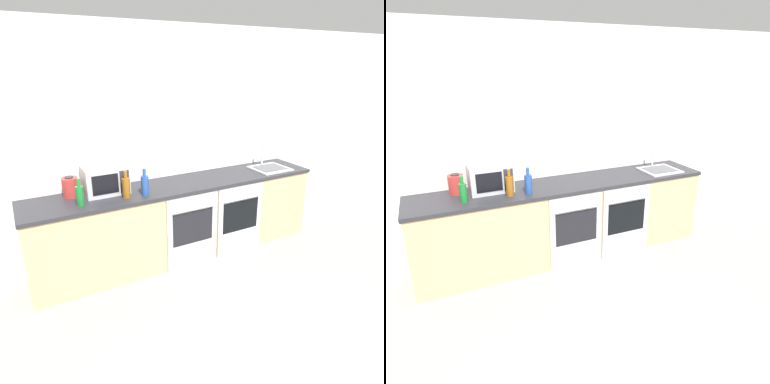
% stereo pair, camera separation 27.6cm
% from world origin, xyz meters
% --- Properties ---
extents(ground_plane, '(16.00, 16.00, 0.00)m').
position_xyz_m(ground_plane, '(0.00, 0.00, 0.00)').
color(ground_plane, gray).
extents(wall_back, '(10.00, 0.06, 2.60)m').
position_xyz_m(wall_back, '(0.00, 2.29, 1.30)').
color(wall_back, silver).
rests_on(wall_back, ground_plane).
extents(counter_back, '(3.42, 0.63, 0.91)m').
position_xyz_m(counter_back, '(0.00, 1.96, 0.46)').
color(counter_back, tan).
rests_on(counter_back, ground_plane).
extents(oven_left, '(0.61, 0.06, 0.86)m').
position_xyz_m(oven_left, '(-0.02, 1.64, 0.44)').
color(oven_left, '#B7BABF').
rests_on(oven_left, ground_plane).
extents(oven_right, '(0.61, 0.06, 0.86)m').
position_xyz_m(oven_right, '(0.62, 1.64, 0.44)').
color(oven_right, silver).
rests_on(oven_right, ground_plane).
extents(microwave, '(0.44, 0.33, 0.29)m').
position_xyz_m(microwave, '(-0.82, 2.06, 1.06)').
color(microwave, '#B7BABF').
rests_on(microwave, counter_back).
extents(bottle_amber, '(0.08, 0.08, 0.28)m').
position_xyz_m(bottle_amber, '(-0.68, 1.82, 1.02)').
color(bottle_amber, '#8C5114').
rests_on(bottle_amber, counter_back).
extents(bottle_green, '(0.07, 0.07, 0.27)m').
position_xyz_m(bottle_green, '(-1.13, 1.83, 1.01)').
color(bottle_green, '#19722D').
rests_on(bottle_green, counter_back).
extents(bottle_blue, '(0.08, 0.08, 0.28)m').
position_xyz_m(bottle_blue, '(-0.48, 1.81, 1.02)').
color(bottle_blue, '#234793').
rests_on(bottle_blue, counter_back).
extents(kettle, '(0.16, 0.16, 0.21)m').
position_xyz_m(kettle, '(-1.17, 2.12, 1.01)').
color(kettle, '#B2332D').
rests_on(kettle, counter_back).
extents(sink, '(0.45, 0.41, 0.31)m').
position_xyz_m(sink, '(1.27, 1.91, 0.92)').
color(sink, '#B7BABF').
rests_on(sink, counter_back).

